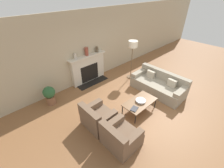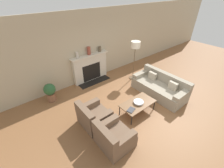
% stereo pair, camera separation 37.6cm
% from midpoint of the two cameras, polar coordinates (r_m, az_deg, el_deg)
% --- Properties ---
extents(ground_plane, '(18.00, 18.00, 0.00)m').
position_cam_midpoint_polar(ground_plane, '(5.38, 9.08, -9.03)').
color(ground_plane, brown).
extents(wall_back, '(18.00, 0.06, 2.90)m').
position_cam_midpoint_polar(wall_back, '(6.48, -10.46, 13.58)').
color(wall_back, '#BCAD8E').
rests_on(wall_back, ground_plane).
extents(fireplace, '(1.71, 0.59, 1.20)m').
position_cam_midpoint_polar(fireplace, '(6.60, -10.61, 5.70)').
color(fireplace, beige).
rests_on(fireplace, ground_plane).
extents(couch, '(0.94, 2.06, 0.79)m').
position_cam_midpoint_polar(couch, '(6.16, 15.64, -0.39)').
color(couch, '#9E937F').
rests_on(couch, ground_plane).
extents(armchair_near, '(0.83, 0.87, 0.79)m').
position_cam_midpoint_polar(armchair_near, '(4.13, 0.45, -19.61)').
color(armchair_near, brown).
rests_on(armchair_near, ground_plane).
extents(armchair_far, '(0.83, 0.87, 0.79)m').
position_cam_midpoint_polar(armchair_far, '(4.61, -7.84, -12.66)').
color(armchair_far, brown).
rests_on(armchair_far, ground_plane).
extents(coffee_table, '(1.16, 0.63, 0.40)m').
position_cam_midpoint_polar(coffee_table, '(5.02, 8.43, -6.93)').
color(coffee_table, brown).
rests_on(coffee_table, ground_plane).
extents(bowl, '(0.33, 0.33, 0.07)m').
position_cam_midpoint_polar(bowl, '(4.98, 8.74, -6.32)').
color(bowl, silver).
rests_on(bowl, coffee_table).
extents(book, '(0.29, 0.24, 0.02)m').
position_cam_midpoint_polar(book, '(4.70, 6.22, -9.42)').
color(book, '#38383D').
rests_on(book, coffee_table).
extents(floor_lamp, '(0.39, 0.39, 1.71)m').
position_cam_midpoint_polar(floor_lamp, '(6.43, 6.20, 13.68)').
color(floor_lamp, brown).
rests_on(floor_lamp, ground_plane).
extents(mantel_vase_left, '(0.10, 0.10, 0.23)m').
position_cam_midpoint_polar(mantel_vase_left, '(6.07, -15.63, 10.14)').
color(mantel_vase_left, beige).
rests_on(mantel_vase_left, fireplace).
extents(mantel_vase_center_left, '(0.14, 0.14, 0.32)m').
position_cam_midpoint_polar(mantel_vase_center_left, '(6.30, -11.40, 12.02)').
color(mantel_vase_center_left, brown).
rests_on(mantel_vase_center_left, fireplace).
extents(mantel_vase_center_right, '(0.12, 0.12, 0.23)m').
position_cam_midpoint_polar(mantel_vase_center_right, '(6.59, -7.40, 12.90)').
color(mantel_vase_center_right, brown).
rests_on(mantel_vase_center_right, fireplace).
extents(potted_plant, '(0.42, 0.42, 0.71)m').
position_cam_midpoint_polar(potted_plant, '(5.76, -24.45, -3.70)').
color(potted_plant, brown).
rests_on(potted_plant, ground_plane).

